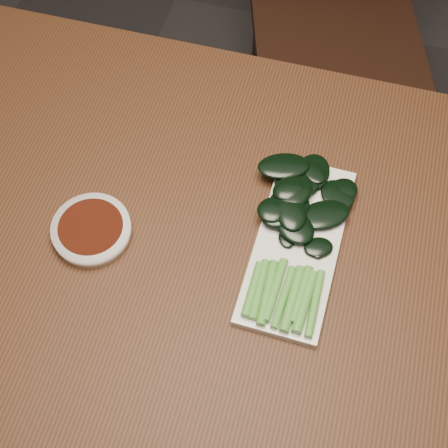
{
  "coord_description": "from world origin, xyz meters",
  "views": [
    {
      "loc": [
        0.11,
        -0.43,
        1.61
      ],
      "look_at": [
        -0.02,
        0.03,
        0.76
      ],
      "focal_mm": 50.0,
      "sensor_mm": 36.0,
      "label": 1
    }
  ],
  "objects_px": {
    "table": "(228,265)",
    "serving_plate": "(297,245)",
    "gai_lan": "(296,218)",
    "sauce_bowl": "(92,230)",
    "chair_far": "(337,8)"
  },
  "relations": [
    {
      "from": "sauce_bowl",
      "to": "gai_lan",
      "type": "bearing_deg",
      "value": 17.95
    },
    {
      "from": "table",
      "to": "gai_lan",
      "type": "height_order",
      "value": "gai_lan"
    },
    {
      "from": "table",
      "to": "chair_far",
      "type": "bearing_deg",
      "value": 86.13
    },
    {
      "from": "serving_plate",
      "to": "gai_lan",
      "type": "distance_m",
      "value": 0.04
    },
    {
      "from": "sauce_bowl",
      "to": "gai_lan",
      "type": "xyz_separation_m",
      "value": [
        0.3,
        0.1,
        0.01
      ]
    },
    {
      "from": "chair_far",
      "to": "sauce_bowl",
      "type": "xyz_separation_m",
      "value": [
        -0.27,
        -0.91,
        0.28
      ]
    },
    {
      "from": "gai_lan",
      "to": "sauce_bowl",
      "type": "bearing_deg",
      "value": -162.05
    },
    {
      "from": "table",
      "to": "serving_plate",
      "type": "distance_m",
      "value": 0.13
    },
    {
      "from": "sauce_bowl",
      "to": "gai_lan",
      "type": "relative_size",
      "value": 0.39
    },
    {
      "from": "chair_far",
      "to": "gai_lan",
      "type": "distance_m",
      "value": 0.86
    },
    {
      "from": "table",
      "to": "sauce_bowl",
      "type": "distance_m",
      "value": 0.23
    },
    {
      "from": "chair_far",
      "to": "gai_lan",
      "type": "bearing_deg",
      "value": -105.52
    },
    {
      "from": "table",
      "to": "serving_plate",
      "type": "xyz_separation_m",
      "value": [
        0.1,
        0.03,
        0.08
      ]
    },
    {
      "from": "table",
      "to": "chair_far",
      "type": "height_order",
      "value": "chair_far"
    },
    {
      "from": "chair_far",
      "to": "gai_lan",
      "type": "relative_size",
      "value": 2.83
    }
  ]
}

